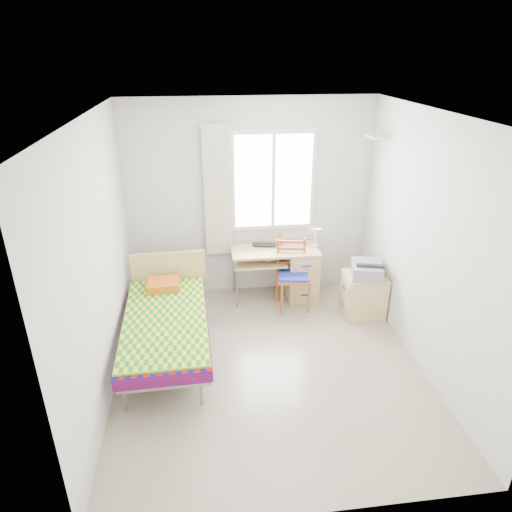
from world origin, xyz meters
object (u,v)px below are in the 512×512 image
Objects in this scene: bed at (166,319)px; desk at (296,270)px; cabinet at (363,295)px; printer at (367,270)px; chair at (293,270)px.

desk is (1.68, 1.05, -0.01)m from bed.
cabinet is 1.10× the size of printer.
bed is 1.78m from chair.
chair is (1.58, 0.81, 0.10)m from bed.
bed is 3.55× the size of cabinet.
chair reaches higher than cabinet.
bed is 2.47m from cabinet.
cabinet is at bearing 9.71° from bed.
cabinet is at bearing -11.69° from chair.
desk is 0.29m from chair.
chair is at bearing 161.73° from cabinet.
printer is at bearing -83.52° from cabinet.
bed is 2.15× the size of chair.
bed reaches higher than printer.
printer is (0.00, -0.03, 0.36)m from cabinet.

